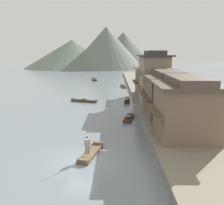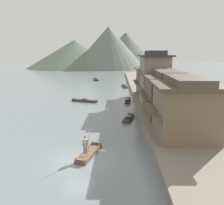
{
  "view_description": "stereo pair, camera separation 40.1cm",
  "coord_description": "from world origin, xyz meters",
  "views": [
    {
      "loc": [
        2.99,
        -19.23,
        9.15
      ],
      "look_at": [
        2.61,
        14.59,
        2.02
      ],
      "focal_mm": 38.45,
      "sensor_mm": 36.0,
      "label": 1
    },
    {
      "loc": [
        3.39,
        -19.23,
        9.15
      ],
      "look_at": [
        2.61,
        14.59,
        2.02
      ],
      "focal_mm": 38.45,
      "sensor_mm": 36.0,
      "label": 2
    }
  ],
  "objects": [
    {
      "name": "hill_far_centre",
      "position": [
        -21.93,
        125.05,
        8.14
      ],
      "size": [
        56.03,
        56.03,
        16.29
      ],
      "primitive_type": "cone",
      "color": "#5B6B5B",
      "rests_on": "ground"
    },
    {
      "name": "boat_moored_third",
      "position": [
        5.26,
        44.41,
        0.26
      ],
      "size": [
        1.54,
        5.26,
        0.78
      ],
      "color": "brown",
      "rests_on": "ground"
    },
    {
      "name": "boat_moored_nearest",
      "position": [
        5.33,
        24.76,
        0.27
      ],
      "size": [
        1.26,
        4.14,
        0.74
      ],
      "color": "#33281E",
      "rests_on": "ground"
    },
    {
      "name": "house_waterfront_tall",
      "position": [
        9.57,
        21.49,
        4.94
      ],
      "size": [
        5.43,
        8.08,
        8.74
      ],
      "color": "gray",
      "rests_on": "riverbank_right"
    },
    {
      "name": "boatman_person",
      "position": [
        0.63,
        0.22,
        1.48
      ],
      "size": [
        0.57,
        0.26,
        3.04
      ],
      "color": "black",
      "rests_on": "boat_foreground_poled"
    },
    {
      "name": "house_waterfront_narrow",
      "position": [
        9.61,
        29.48,
        3.64
      ],
      "size": [
        5.49,
        7.16,
        6.14
      ],
      "color": "brown",
      "rests_on": "riverbank_right"
    },
    {
      "name": "hill_far_east",
      "position": [
        -1.78,
        119.61,
        11.56
      ],
      "size": [
        42.8,
        42.8,
        23.13
      ],
      "primitive_type": "cone",
      "color": "slate",
      "rests_on": "ground"
    },
    {
      "name": "riverbank_right",
      "position": [
        15.61,
        30.0,
        0.32
      ],
      "size": [
        18.0,
        110.0,
        0.64
      ],
      "primitive_type": "cube",
      "color": "slate",
      "rests_on": "ground"
    },
    {
      "name": "ground_plane",
      "position": [
        0.0,
        0.0,
        0.0
      ],
      "size": [
        400.0,
        400.0,
        0.0
      ],
      "primitive_type": "plane",
      "color": "slate"
    },
    {
      "name": "boat_midriver_drifting",
      "position": [
        -3.78,
        59.8,
        0.17
      ],
      "size": [
        2.07,
        4.92,
        0.52
      ],
      "color": "#33281E",
      "rests_on": "ground"
    },
    {
      "name": "boat_moored_far",
      "position": [
        4.95,
        12.79,
        0.26
      ],
      "size": [
        1.87,
        4.08,
        0.72
      ],
      "color": "#423328",
      "rests_on": "ground"
    },
    {
      "name": "boat_moored_second",
      "position": [
        -2.77,
        24.76,
        0.23
      ],
      "size": [
        5.06,
        2.47,
        0.69
      ],
      "color": "#423328",
      "rests_on": "ground"
    },
    {
      "name": "house_waterfront_nearest",
      "position": [
        10.24,
        4.61,
        3.64
      ],
      "size": [
        6.75,
        7.4,
        6.14
      ],
      "color": "#75604C",
      "rests_on": "riverbank_right"
    },
    {
      "name": "house_waterfront_second",
      "position": [
        10.09,
        12.98,
        3.63
      ],
      "size": [
        6.45,
        8.22,
        6.14
      ],
      "color": "brown",
      "rests_on": "riverbank_right"
    },
    {
      "name": "boat_foreground_poled",
      "position": [
        0.83,
        1.09,
        0.16
      ],
      "size": [
        2.05,
        4.46,
        0.47
      ],
      "color": "brown",
      "rests_on": "ground"
    },
    {
      "name": "hill_far_west",
      "position": [
        8.34,
        133.33,
        10.53
      ],
      "size": [
        45.83,
        45.83,
        21.05
      ],
      "primitive_type": "cone",
      "color": "slate",
      "rests_on": "ground"
    }
  ]
}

